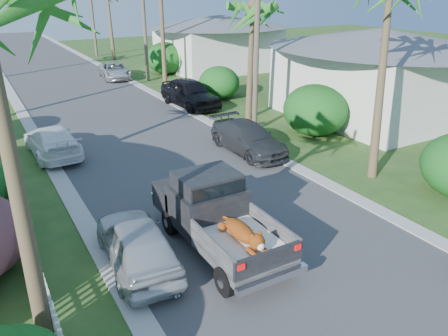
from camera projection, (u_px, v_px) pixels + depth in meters
ground at (374, 328)px, 9.47m from camera, size 120.00×120.00×0.00m
road at (86, 96)px, 29.41m from camera, size 8.00×100.00×0.02m
curb_left at (17, 104)px, 27.41m from camera, size 0.60×100.00×0.06m
curb_right at (146, 89)px, 31.40m from camera, size 0.60×100.00×0.06m
pickup_truck at (213, 211)px, 12.30m from camera, size 1.98×5.12×2.06m
parked_car_rm at (248, 138)px, 19.29m from camera, size 1.85×4.47×1.29m
parked_car_rf at (190, 93)px, 26.59m from camera, size 2.23×5.06×1.69m
parked_car_rd at (115, 71)px, 34.85m from camera, size 2.56×4.68×1.24m
parked_car_ln at (137, 243)px, 11.36m from camera, size 1.91×4.08×1.35m
parked_car_lf at (52, 141)px, 18.92m from camera, size 2.00×4.53×1.30m
palm_r_b at (252, 6)px, 22.21m from camera, size 4.40×4.40×7.20m
shrub_r_b at (315, 110)px, 21.38m from camera, size 3.00×3.30×2.50m
shrub_r_c at (219, 83)px, 28.50m from camera, size 2.60×2.86×2.10m
shrub_r_d at (166, 58)px, 36.62m from camera, size 3.20×3.52×2.60m
picket_fence at (36, 262)px, 10.88m from camera, size 0.10×11.00×1.00m
house_right_near at (376, 77)px, 24.22m from camera, size 8.00×9.00×4.80m
house_right_far at (217, 44)px, 38.62m from camera, size 9.00×8.00×4.60m
utility_pole_b at (257, 38)px, 20.67m from camera, size 1.60×0.26×9.00m
utility_pole_c at (144, 19)px, 32.64m from camera, size 1.60×0.26×9.00m
utility_pole_d at (92, 10)px, 44.61m from camera, size 1.60×0.26×9.00m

